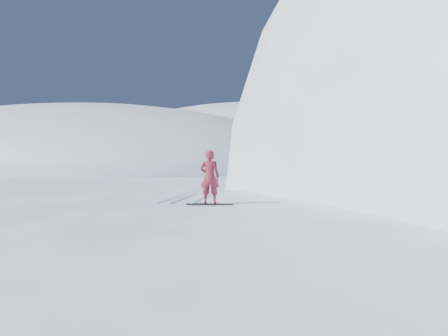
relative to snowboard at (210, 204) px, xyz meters
name	(u,v)px	position (x,y,z in m)	size (l,w,h in m)	color
ground	(151,309)	(-0.27, -2.70, -2.41)	(400.00, 400.00, 0.00)	white
near_ridge	(235,280)	(0.73, 0.30, -2.41)	(36.00, 28.00, 4.80)	white
far_ridge_a	(66,164)	(-70.27, 57.30, -2.41)	(120.00, 70.00, 28.00)	white
far_ridge_c	(260,160)	(-40.27, 107.30, -2.41)	(140.00, 90.00, 36.00)	white
wind_bumps	(178,281)	(-0.83, -0.58, -2.41)	(16.00, 14.40, 1.00)	white
snowboard	(210,204)	(0.00, 0.00, 0.00)	(1.47, 0.27, 0.02)	black
snowboarder	(210,177)	(0.00, 0.00, 0.85)	(0.61, 0.40, 1.68)	maroon
vapor_plume	(35,168)	(-62.55, 42.74, -2.41)	(9.88, 7.90, 6.91)	white
board_tracks	(199,193)	(-1.88, 2.54, 0.01)	(2.36, 5.91, 0.04)	silver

